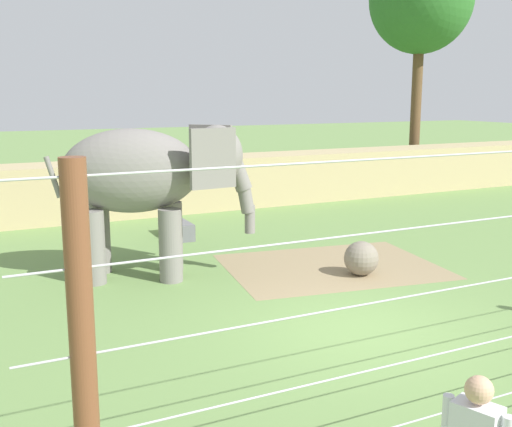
# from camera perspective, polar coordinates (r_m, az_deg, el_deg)

# --- Properties ---
(ground_plane) EXTENTS (120.00, 120.00, 0.00)m
(ground_plane) POSITION_cam_1_polar(r_m,az_deg,el_deg) (10.37, 9.67, -10.60)
(ground_plane) COLOR #6B8E4C
(dirt_patch) EXTENTS (5.08, 4.14, 0.01)m
(dirt_patch) POSITION_cam_1_polar(r_m,az_deg,el_deg) (13.96, 6.93, -4.83)
(dirt_patch) COLOR #937F5B
(dirt_patch) RESTS_ON ground
(embankment_wall) EXTENTS (36.00, 1.80, 1.70)m
(embankment_wall) POSITION_cam_1_polar(r_m,az_deg,el_deg) (20.23, -9.53, 2.47)
(embankment_wall) COLOR tan
(embankment_wall) RESTS_ON ground
(elephant) EXTENTS (4.05, 2.53, 3.15)m
(elephant) POSITION_cam_1_polar(r_m,az_deg,el_deg) (12.92, -9.88, 3.26)
(elephant) COLOR gray
(elephant) RESTS_ON ground
(enrichment_ball) EXTENTS (0.73, 0.73, 0.73)m
(enrichment_ball) POSITION_cam_1_polar(r_m,az_deg,el_deg) (13.32, 9.61, -4.07)
(enrichment_ball) COLOR gray
(enrichment_ball) RESTS_ON ground
(feed_trough) EXTENTS (0.54, 1.41, 0.44)m
(feed_trough) POSITION_cam_1_polar(r_m,az_deg,el_deg) (16.74, -7.17, -1.42)
(feed_trough) COLOR slate
(feed_trough) RESTS_ON ground
(tree_left_of_centre) EXTENTS (4.30, 4.30, 9.91)m
(tree_left_of_centre) POSITION_cam_1_polar(r_m,az_deg,el_deg) (28.21, 14.88, 18.37)
(tree_left_of_centre) COLOR brown
(tree_left_of_centre) RESTS_ON ground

